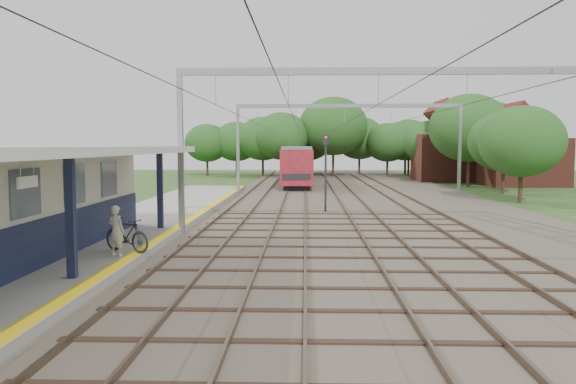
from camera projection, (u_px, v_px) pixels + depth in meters
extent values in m
cube|color=#473D33|center=(361.00, 201.00, 38.37)|extent=(18.00, 90.00, 0.10)
cube|color=gray|center=(115.00, 235.00, 22.78)|extent=(5.00, 52.00, 0.35)
cube|color=yellow|center=(170.00, 231.00, 22.69)|extent=(0.45, 52.00, 0.01)
cube|color=#131A3D|center=(38.00, 244.00, 15.72)|extent=(0.06, 18.00, 1.40)
cube|color=slate|center=(37.00, 191.00, 15.60)|extent=(0.05, 16.00, 1.30)
cube|color=#131A3D|center=(71.00, 217.00, 14.61)|extent=(0.22, 0.22, 3.20)
cube|color=#131A3D|center=(160.00, 190.00, 23.58)|extent=(0.22, 0.22, 3.20)
cube|color=white|center=(28.00, 182.00, 12.54)|extent=(0.06, 0.85, 0.26)
cube|color=brown|center=(241.00, 199.00, 38.61)|extent=(0.07, 88.00, 0.15)
cube|color=brown|center=(262.00, 199.00, 38.57)|extent=(0.07, 88.00, 0.15)
cube|color=brown|center=(284.00, 199.00, 38.52)|extent=(0.07, 88.00, 0.15)
cube|color=brown|center=(305.00, 199.00, 38.47)|extent=(0.07, 88.00, 0.15)
cube|color=brown|center=(338.00, 199.00, 38.40)|extent=(0.07, 88.00, 0.15)
cube|color=brown|center=(359.00, 199.00, 38.36)|extent=(0.07, 88.00, 0.15)
cube|color=brown|center=(391.00, 199.00, 38.29)|extent=(0.07, 88.00, 0.15)
cube|color=brown|center=(412.00, 199.00, 38.25)|extent=(0.07, 88.00, 0.15)
cube|color=gray|center=(181.00, 153.00, 23.42)|extent=(0.22, 0.22, 7.00)
cube|color=gray|center=(386.00, 71.00, 22.88)|extent=(17.00, 0.20, 0.30)
cube|color=gray|center=(238.00, 150.00, 43.34)|extent=(0.22, 0.22, 7.00)
cube|color=gray|center=(460.00, 150.00, 42.82)|extent=(0.22, 0.22, 7.00)
cube|color=gray|center=(349.00, 106.00, 42.80)|extent=(17.00, 0.20, 0.30)
cylinder|color=black|center=(251.00, 121.00, 38.15)|extent=(0.02, 88.00, 0.02)
cylinder|color=black|center=(295.00, 121.00, 38.06)|extent=(0.02, 88.00, 0.02)
cylinder|color=black|center=(350.00, 121.00, 37.94)|extent=(0.02, 88.00, 0.02)
cylinder|color=black|center=(403.00, 121.00, 37.83)|extent=(0.02, 88.00, 0.02)
cylinder|color=#382619|center=(223.00, 165.00, 69.57)|extent=(0.28, 0.28, 2.88)
ellipsoid|color=#264E1B|center=(223.00, 136.00, 69.28)|extent=(6.72, 6.72, 5.76)
cylinder|color=#382619|center=(272.00, 166.00, 71.39)|extent=(0.28, 0.28, 2.52)
ellipsoid|color=#264E1B|center=(272.00, 141.00, 71.13)|extent=(5.88, 5.88, 5.04)
cylinder|color=#382619|center=(320.00, 164.00, 68.18)|extent=(0.28, 0.28, 3.24)
ellipsoid|color=#264E1B|center=(320.00, 131.00, 67.86)|extent=(7.56, 7.56, 6.48)
cylinder|color=#382619|center=(368.00, 165.00, 70.01)|extent=(0.28, 0.28, 2.70)
ellipsoid|color=#264E1B|center=(368.00, 139.00, 69.74)|extent=(6.30, 6.30, 5.40)
cylinder|color=#382619|center=(480.00, 177.00, 45.91)|extent=(0.28, 0.28, 2.52)
ellipsoid|color=#264E1B|center=(481.00, 139.00, 45.66)|extent=(5.88, 5.88, 5.04)
cylinder|color=#382619|center=(439.00, 167.00, 61.82)|extent=(0.28, 0.28, 2.88)
ellipsoid|color=#264E1B|center=(440.00, 135.00, 61.53)|extent=(6.72, 6.72, 5.76)
cube|color=brown|center=(523.00, 162.00, 53.60)|extent=(7.00, 6.00, 4.50)
cube|color=maroon|center=(524.00, 129.00, 53.34)|extent=(4.99, 6.12, 4.99)
cube|color=brown|center=(454.00, 158.00, 59.71)|extent=(8.00, 6.00, 5.00)
cube|color=maroon|center=(454.00, 126.00, 59.43)|extent=(5.52, 6.12, 5.52)
imported|color=silver|center=(116.00, 231.00, 17.59)|extent=(0.69, 0.58, 1.60)
imported|color=black|center=(127.00, 235.00, 18.25)|extent=(1.92, 1.35, 1.14)
cube|color=black|center=(298.00, 182.00, 53.82)|extent=(2.18, 15.59, 0.44)
cube|color=maroon|center=(298.00, 164.00, 53.68)|extent=(2.73, 16.94, 2.94)
cube|color=black|center=(298.00, 161.00, 53.65)|extent=(2.77, 15.59, 0.85)
cube|color=slate|center=(298.00, 148.00, 53.54)|extent=(2.51, 16.94, 0.28)
cube|color=black|center=(300.00, 173.00, 71.29)|extent=(2.18, 15.59, 0.44)
cube|color=maroon|center=(300.00, 160.00, 71.15)|extent=(2.73, 16.94, 2.94)
cube|color=black|center=(300.00, 158.00, 71.12)|extent=(2.77, 15.59, 0.85)
cube|color=slate|center=(300.00, 147.00, 71.02)|extent=(2.51, 16.94, 0.28)
cylinder|color=black|center=(326.00, 178.00, 31.49)|extent=(0.14, 0.14, 4.03)
cube|color=black|center=(326.00, 140.00, 31.32)|extent=(0.33, 0.23, 0.55)
sphere|color=red|center=(326.00, 137.00, 31.20)|extent=(0.14, 0.14, 0.14)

